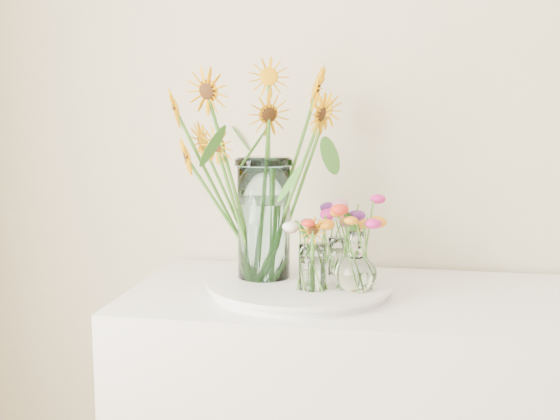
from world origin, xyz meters
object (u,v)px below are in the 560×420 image
object	(u,v)px
small_vase_a	(313,268)
small_vase_c	(340,257)
small_vase_b	(356,262)
tray	(299,288)
mason_jar	(264,219)

from	to	relation	value
small_vase_a	small_vase_c	xyz separation A→B (m)	(0.05, 0.16, -0.01)
small_vase_b	small_vase_c	bearing A→B (deg)	110.99
tray	small_vase_b	distance (m)	0.18
tray	small_vase_c	xyz separation A→B (m)	(0.09, 0.09, 0.07)
small_vase_a	small_vase_b	world-z (taller)	small_vase_b
small_vase_a	small_vase_c	distance (m)	0.17
small_vase_a	small_vase_b	size ratio (longest dim) A/B	0.79
small_vase_c	small_vase_b	bearing A→B (deg)	-69.01
mason_jar	small_vase_b	world-z (taller)	mason_jar
small_vase_b	tray	bearing A→B (deg)	161.16
mason_jar	small_vase_b	xyz separation A→B (m)	(0.25, -0.08, -0.09)
tray	mason_jar	bearing A→B (deg)	162.24
small_vase_a	small_vase_b	xyz separation A→B (m)	(0.11, 0.02, 0.02)
mason_jar	small_vase_b	distance (m)	0.27
small_vase_b	small_vase_c	world-z (taller)	small_vase_b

